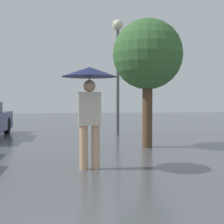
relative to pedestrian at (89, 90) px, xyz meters
The scene contains 3 objects.
pedestrian is the anchor object (origin of this frame).
tree 3.32m from the pedestrian, 54.79° to the left, with size 1.98×1.98×3.63m.
street_lamp 6.17m from the pedestrian, 75.64° to the left, with size 0.40×0.40×4.40m.
Camera 1 is at (0.03, -2.18, 1.35)m, focal length 50.00 mm.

